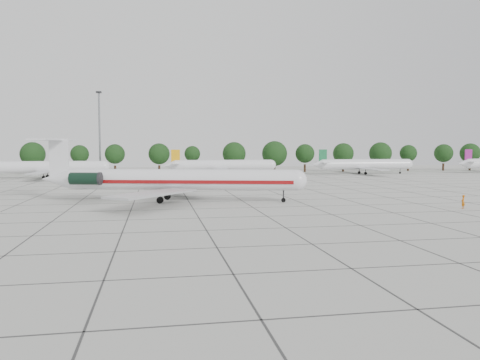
{
  "coord_description": "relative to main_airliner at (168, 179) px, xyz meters",
  "views": [
    {
      "loc": [
        -12.8,
        -60.88,
        8.11
      ],
      "look_at": [
        -1.2,
        3.26,
        3.5
      ],
      "focal_mm": 35.0,
      "sensor_mm": 36.0,
      "label": 1
    }
  ],
  "objects": [
    {
      "name": "ground",
      "position": [
        11.08,
        -9.26,
        -3.31
      ],
      "size": [
        260.0,
        260.0,
        0.0
      ],
      "primitive_type": "plane",
      "color": "beige",
      "rests_on": "ground"
    },
    {
      "name": "apron_joints",
      "position": [
        11.08,
        5.74,
        -3.3
      ],
      "size": [
        170.0,
        170.0,
        0.02
      ],
      "primitive_type": "cube",
      "color": "#383838",
      "rests_on": "ground"
    },
    {
      "name": "bg_airliner_d",
      "position": [
        59.84,
        60.38,
        -0.4
      ],
      "size": [
        28.24,
        27.2,
        7.4
      ],
      "color": "silver",
      "rests_on": "ground"
    },
    {
      "name": "main_airliner",
      "position": [
        0.0,
        0.0,
        0.0
      ],
      "size": [
        39.45,
        30.5,
        9.37
      ],
      "rotation": [
        0.0,
        0.0,
        -0.24
      ],
      "color": "silver",
      "rests_on": "ground"
    },
    {
      "name": "tree_line",
      "position": [
        -0.61,
        75.74,
        2.67
      ],
      "size": [
        249.86,
        8.44,
        10.22
      ],
      "color": "#332114",
      "rests_on": "ground"
    },
    {
      "name": "ground_crew",
      "position": [
        38.09,
        -15.19,
        -2.4
      ],
      "size": [
        0.79,
        0.74,
        1.81
      ],
      "primitive_type": "imported",
      "rotation": [
        0.0,
        0.0,
        3.77
      ],
      "color": "#BB5A0B",
      "rests_on": "ground"
    },
    {
      "name": "bg_airliner_b",
      "position": [
        -28.88,
        57.02,
        -0.4
      ],
      "size": [
        28.24,
        27.2,
        7.4
      ],
      "color": "silver",
      "rests_on": "ground"
    },
    {
      "name": "bg_airliner_c",
      "position": [
        16.97,
        60.09,
        -0.4
      ],
      "size": [
        28.24,
        27.2,
        7.4
      ],
      "color": "silver",
      "rests_on": "ground"
    },
    {
      "name": "floodlight_mast",
      "position": [
        -18.92,
        82.74,
        10.97
      ],
      "size": [
        1.6,
        1.6,
        25.45
      ],
      "color": "slate",
      "rests_on": "ground"
    }
  ]
}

